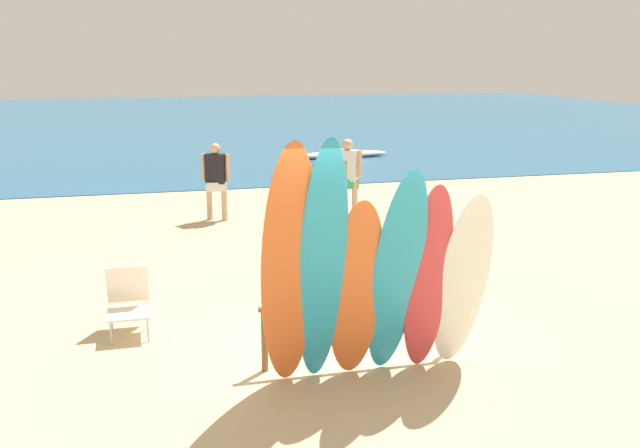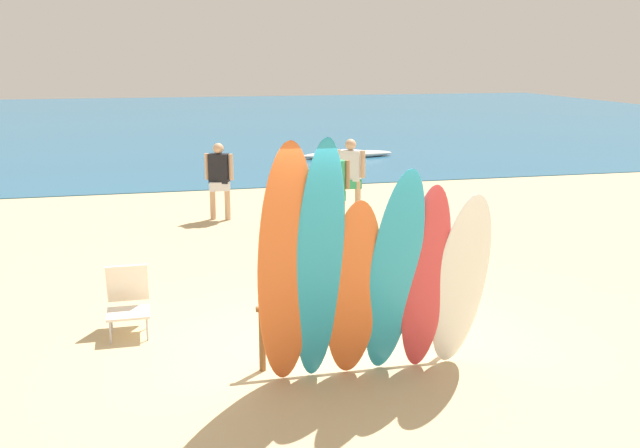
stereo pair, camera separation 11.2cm
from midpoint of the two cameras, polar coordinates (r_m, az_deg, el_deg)
name	(u,v)px [view 2 (the right image)]	position (r m, az deg, el deg)	size (l,w,h in m)	color
ground	(227,168)	(21.35, -7.35, 4.46)	(60.00, 60.00, 0.00)	tan
ocean_water	(193,120)	(37.76, -10.04, 8.27)	(60.00, 40.00, 0.02)	#235B7F
surfboard_rack	(359,314)	(7.81, 3.55, -7.25)	(2.25, 0.07, 0.73)	brown
surfboard_orange_0	(286,269)	(6.84, -2.25, -3.67)	(0.56, 0.06, 2.65)	orange
surfboard_teal_1	(319,266)	(6.88, 0.38, -3.43)	(0.48, 0.08, 2.69)	#289EC6
surfboard_orange_2	(353,291)	(7.15, 3.14, -5.42)	(0.56, 0.06, 2.05)	orange
surfboard_teal_3	(394,275)	(7.18, 6.40, -4.12)	(0.54, 0.07, 2.38)	#289EC6
surfboard_red_4	(425,280)	(7.37, 8.89, -4.51)	(0.48, 0.08, 2.15)	#D13D42
surfboard_white_5	(461,283)	(7.54, 11.65, -4.64)	(0.57, 0.08, 2.06)	white
beachgoer_by_water	(350,173)	(14.52, 2.67, 4.10)	(0.54, 0.40, 1.64)	tan
beachgoer_photographing	(321,205)	(11.14, 0.41, 1.50)	(0.57, 0.42, 1.73)	#9E704C
beachgoer_midbeach	(219,176)	(14.55, -7.88, 3.85)	(0.55, 0.34, 1.57)	tan
beachgoer_near_rack	(334,185)	(13.38, 1.34, 3.19)	(0.60, 0.28, 1.60)	#9E704C
beach_chair_red	(128,298)	(8.96, -14.84, -5.73)	(0.51, 0.67, 0.83)	#B7B7BC
distant_boat	(347,155)	(23.32, 2.35, 5.59)	(3.17, 0.86, 0.25)	silver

